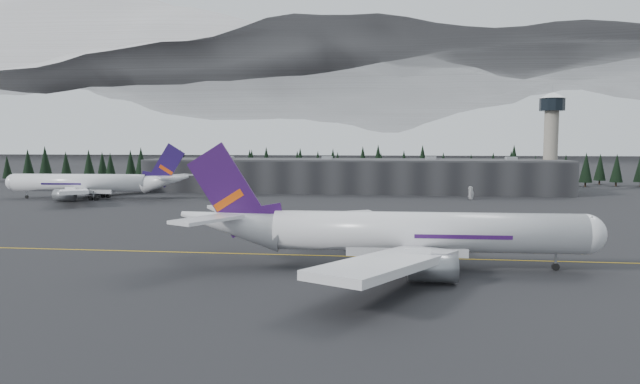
# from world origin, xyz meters

# --- Properties ---
(ground) EXTENTS (1400.00, 1400.00, 0.00)m
(ground) POSITION_xyz_m (0.00, 0.00, 0.00)
(ground) COLOR black
(ground) RESTS_ON ground
(taxiline) EXTENTS (400.00, 0.40, 0.02)m
(taxiline) POSITION_xyz_m (0.00, -2.00, 0.01)
(taxiline) COLOR gold
(taxiline) RESTS_ON ground
(terminal) EXTENTS (160.00, 30.00, 12.60)m
(terminal) POSITION_xyz_m (0.00, 125.00, 6.30)
(terminal) COLOR black
(terminal) RESTS_ON ground
(control_tower) EXTENTS (10.00, 10.00, 37.70)m
(control_tower) POSITION_xyz_m (75.00, 128.00, 23.41)
(control_tower) COLOR gray
(control_tower) RESTS_ON ground
(treeline) EXTENTS (360.00, 20.00, 15.00)m
(treeline) POSITION_xyz_m (0.00, 162.00, 7.50)
(treeline) COLOR black
(treeline) RESTS_ON ground
(mountain_ridge) EXTENTS (4400.00, 900.00, 420.00)m
(mountain_ridge) POSITION_xyz_m (0.00, 1000.00, 0.00)
(mountain_ridge) COLOR white
(mountain_ridge) RESTS_ON ground
(jet_main) EXTENTS (66.04, 60.94, 19.41)m
(jet_main) POSITION_xyz_m (14.34, -9.48, 5.47)
(jet_main) COLOR silver
(jet_main) RESTS_ON ground
(jet_parked) EXTENTS (64.54, 59.49, 18.97)m
(jet_parked) POSITION_xyz_m (-84.77, 84.65, 5.35)
(jet_parked) COLOR silver
(jet_parked) RESTS_ON ground
(gse_vehicle_a) EXTENTS (3.55, 5.09, 1.29)m
(gse_vehicle_a) POSITION_xyz_m (-39.61, 104.36, 0.64)
(gse_vehicle_a) COLOR white
(gse_vehicle_a) RESTS_ON ground
(gse_vehicle_b) EXTENTS (4.90, 3.33, 1.55)m
(gse_vehicle_b) POSITION_xyz_m (41.81, 97.82, 0.77)
(gse_vehicle_b) COLOR silver
(gse_vehicle_b) RESTS_ON ground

